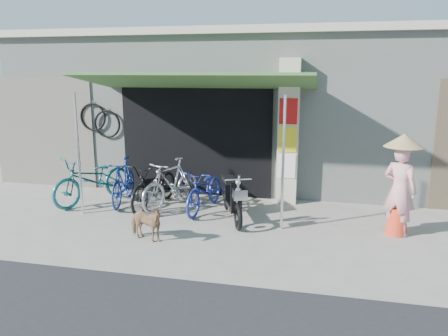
% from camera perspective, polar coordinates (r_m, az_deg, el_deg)
% --- Properties ---
extents(ground, '(80.00, 80.00, 0.00)m').
position_cam_1_polar(ground, '(7.34, -0.19, -9.40)').
color(ground, gray).
rests_on(ground, ground).
extents(bicycle_shop, '(12.30, 5.30, 3.66)m').
position_cam_1_polar(bicycle_shop, '(11.86, 5.31, 8.14)').
color(bicycle_shop, '#A1A79F').
rests_on(bicycle_shop, ground).
extents(shop_pillar, '(0.42, 0.44, 3.00)m').
position_cam_1_polar(shop_pillar, '(9.19, 8.41, 4.65)').
color(shop_pillar, beige).
rests_on(shop_pillar, ground).
extents(awning, '(4.60, 1.88, 2.72)m').
position_cam_1_polar(awning, '(8.61, -3.73, 11.01)').
color(awning, '#345D2A').
rests_on(awning, ground).
extents(neighbour_left, '(2.60, 0.06, 2.60)m').
position_cam_1_polar(neighbour_left, '(11.39, -22.45, 4.34)').
color(neighbour_left, '#6B665B').
rests_on(neighbour_left, ground).
extents(bike_teal, '(1.41, 2.03, 1.01)m').
position_cam_1_polar(bike_teal, '(9.62, -16.71, -1.42)').
color(bike_teal, '#166066').
rests_on(bike_teal, ground).
extents(bike_blue, '(0.70, 1.65, 0.96)m').
position_cam_1_polar(bike_blue, '(9.39, -13.02, -1.72)').
color(bike_blue, navy).
rests_on(bike_blue, ground).
extents(bike_black, '(0.83, 1.86, 0.95)m').
position_cam_1_polar(bike_black, '(9.02, -9.04, -2.18)').
color(bike_black, black).
rests_on(bike_black, ground).
extents(bike_silver, '(1.08, 1.76, 1.02)m').
position_cam_1_polar(bike_silver, '(8.91, -6.90, -2.04)').
color(bike_silver, silver).
rests_on(bike_silver, ground).
extents(bike_navy, '(0.79, 1.71, 0.87)m').
position_cam_1_polar(bike_navy, '(8.71, -2.51, -2.84)').
color(bike_navy, navy).
rests_on(bike_navy, ground).
extents(street_dog, '(0.78, 0.52, 0.61)m').
position_cam_1_polar(street_dog, '(7.33, -10.25, -7.10)').
color(street_dog, tan).
rests_on(street_dog, ground).
extents(moped, '(0.78, 1.57, 0.93)m').
position_cam_1_polar(moped, '(8.22, 1.02, -3.84)').
color(moped, black).
rests_on(moped, ground).
extents(nun, '(0.68, 0.64, 1.74)m').
position_cam_1_polar(nun, '(7.91, 22.00, -2.15)').
color(nun, '#D08C94').
rests_on(nun, ground).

